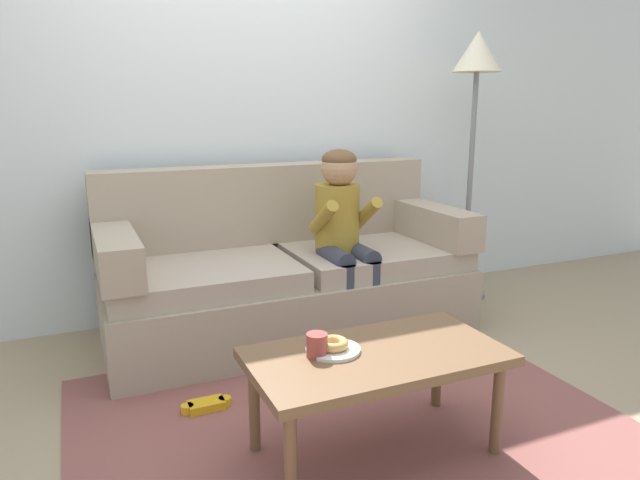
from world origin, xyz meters
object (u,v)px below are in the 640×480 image
Objects in this scene: coffee_table at (376,364)px; donut at (333,344)px; person_child at (343,226)px; toy_controller at (206,406)px; floor_lamp at (476,83)px; mug at (317,345)px; couch at (286,275)px.

coffee_table is 8.15× the size of donut.
person_child is at bearing 62.29° from donut.
toy_controller is 2.67m from floor_lamp.
floor_lamp reaches higher than toy_controller.
floor_lamp is (1.12, 0.31, 0.82)m from person_child.
coffee_table is 2.37m from floor_lamp.
person_child reaches higher than coffee_table.
toy_controller is at bearing -150.02° from person_child.
mug is 0.40× the size of toy_controller.
toy_controller is 0.12× the size of floor_lamp.
person_child reaches higher than couch.
mug is 2.45m from floor_lamp.
mug is (-0.22, 0.05, 0.09)m from coffee_table.
toy_controller is (-0.94, -0.54, -0.65)m from person_child.
couch reaches higher than mug.
person_child reaches higher than toy_controller.
couch reaches higher than donut.
floor_lamp reaches higher than coffee_table.
mug is (-0.36, -1.28, 0.13)m from couch.
floor_lamp is at bearing 39.11° from donut.
coffee_table is at bearing -95.65° from couch.
floor_lamp is at bearing 38.24° from mug.
donut is at bearing -117.71° from person_child.
floor_lamp is (1.75, 1.38, 1.01)m from mug.
toy_controller is at bearing 120.74° from mug.
person_child is at bearing 70.26° from coffee_table.
coffee_table is 4.33× the size of toy_controller.
couch is at bearing -175.98° from floor_lamp.
mug is at bearing -82.24° from toy_controller.
couch is at bearing 77.42° from donut.
coffee_table is (-0.13, -1.34, 0.03)m from couch.
donut is 0.53× the size of toy_controller.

